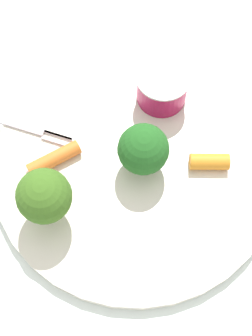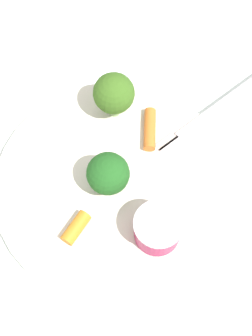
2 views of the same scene
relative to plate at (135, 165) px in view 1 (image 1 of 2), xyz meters
The scene contains 7 objects.
ground_plane 0.01m from the plate, ahead, with size 2.40×2.40×0.00m, color white.
plate is the anchor object (origin of this frame).
sauce_cup 0.08m from the plate, 86.82° to the right, with size 0.05×0.05×0.04m.
broccoli_floret_0 0.04m from the plate, 169.15° to the right, with size 0.05×0.05×0.05m.
broccoli_floret_1 0.10m from the plate, 53.01° to the left, with size 0.05×0.05×0.06m.
carrot_stick_0 0.08m from the plate, 20.10° to the left, with size 0.01×0.01×0.05m, color orange.
carrot_stick_1 0.07m from the plate, 162.45° to the right, with size 0.01×0.01×0.04m, color orange.
Camera 1 is at (-0.06, 0.19, 0.44)m, focal length 54.59 mm.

